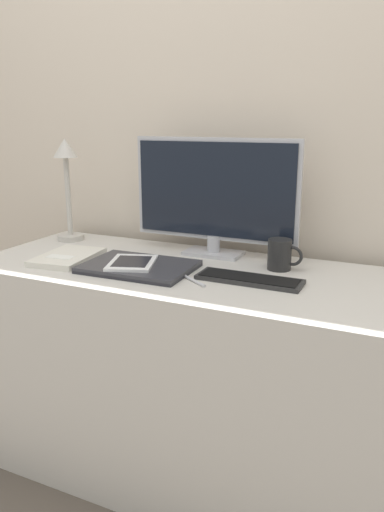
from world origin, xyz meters
TOP-DOWN VIEW (x-y plane):
  - ground_plane at (0.00, 0.00)m, footprint 10.00×10.00m
  - wall_back at (0.00, 0.58)m, footprint 3.60×0.05m
  - desk at (0.00, 0.22)m, footprint 1.41×0.57m
  - monitor at (-0.00, 0.41)m, footprint 0.58×0.11m
  - keyboard at (0.21, 0.18)m, footprint 0.31×0.10m
  - laptop at (-0.14, 0.15)m, footprint 0.34×0.25m
  - ereader at (-0.16, 0.13)m, footprint 0.18×0.21m
  - desk_lamp at (-0.59, 0.38)m, footprint 0.10×0.10m
  - notebook at (-0.42, 0.14)m, footprint 0.19×0.26m
  - coffee_mug at (0.25, 0.33)m, footprint 0.11×0.07m
  - pen at (0.05, 0.11)m, footprint 0.12×0.08m

SIDE VIEW (x-z plane):
  - ground_plane at x=0.00m, z-range 0.00..0.00m
  - desk at x=0.00m, z-range 0.00..0.73m
  - pen at x=0.05m, z-range 0.73..0.73m
  - keyboard at x=0.21m, z-range 0.73..0.74m
  - laptop at x=-0.14m, z-range 0.73..0.74m
  - notebook at x=-0.42m, z-range 0.72..0.75m
  - ereader at x=-0.16m, z-range 0.74..0.75m
  - coffee_mug at x=0.25m, z-range 0.73..0.82m
  - monitor at x=0.00m, z-range 0.74..1.13m
  - desk_lamp at x=-0.59m, z-range 0.78..1.16m
  - wall_back at x=0.00m, z-range 0.00..2.40m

